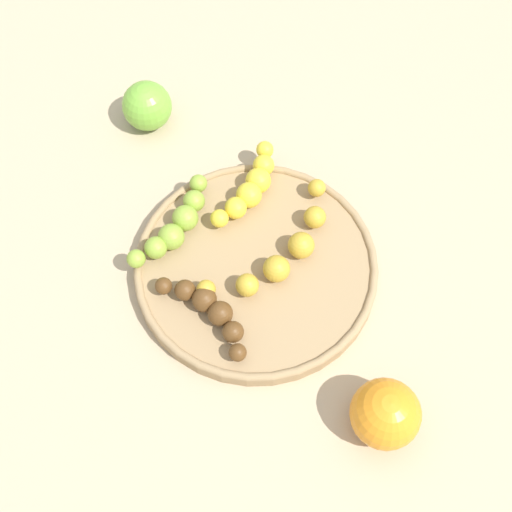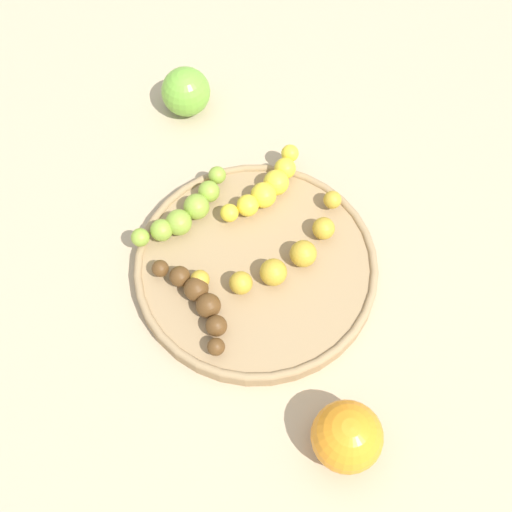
{
  "view_description": "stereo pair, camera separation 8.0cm",
  "coord_description": "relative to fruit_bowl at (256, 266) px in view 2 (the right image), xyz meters",
  "views": [
    {
      "loc": [
        -0.37,
        -0.1,
        0.74
      ],
      "look_at": [
        0.0,
        0.0,
        0.04
      ],
      "focal_mm": 47.49,
      "sensor_mm": 36.0,
      "label": 1
    },
    {
      "loc": [
        -0.35,
        -0.18,
        0.74
      ],
      "look_at": [
        0.0,
        0.0,
        0.04
      ],
      "focal_mm": 47.49,
      "sensor_mm": 36.0,
      "label": 2
    }
  ],
  "objects": [
    {
      "name": "ground_plane",
      "position": [
        0.0,
        0.0,
        -0.01
      ],
      "size": [
        2.4,
        2.4,
        0.0
      ],
      "primitive_type": "plane",
      "color": "tan"
    },
    {
      "name": "fruit_bowl",
      "position": [
        0.0,
        0.0,
        0.0
      ],
      "size": [
        0.3,
        0.3,
        0.02
      ],
      "color": "#A08259",
      "rests_on": "ground_plane"
    },
    {
      "name": "banana_spotted",
      "position": [
        0.02,
        -0.03,
        0.02
      ],
      "size": [
        0.2,
        0.13,
        0.03
      ],
      "rotation": [
        0.0,
        0.0,
        4.22
      ],
      "color": "gold",
      "rests_on": "fruit_bowl"
    },
    {
      "name": "banana_yellow",
      "position": [
        0.1,
        0.03,
        0.02
      ],
      "size": [
        0.14,
        0.06,
        0.03
      ],
      "rotation": [
        0.0,
        0.0,
        4.49
      ],
      "color": "yellow",
      "rests_on": "fruit_bowl"
    },
    {
      "name": "banana_green",
      "position": [
        0.02,
        0.11,
        0.02
      ],
      "size": [
        0.15,
        0.07,
        0.03
      ],
      "rotation": [
        0.0,
        0.0,
        4.41
      ],
      "color": "#8CAD38",
      "rests_on": "fruit_bowl"
    },
    {
      "name": "banana_overripe",
      "position": [
        -0.08,
        0.03,
        0.02
      ],
      "size": [
        0.08,
        0.13,
        0.03
      ],
      "rotation": [
        0.0,
        0.0,
        5.79
      ],
      "color": "#593819",
      "rests_on": "fruit_bowl"
    },
    {
      "name": "apple_green",
      "position": [
        0.19,
        0.21,
        0.02
      ],
      "size": [
        0.07,
        0.07,
        0.07
      ],
      "primitive_type": "sphere",
      "color": "#72B238",
      "rests_on": "ground_plane"
    },
    {
      "name": "orange_fruit",
      "position": [
        -0.15,
        -0.18,
        0.03
      ],
      "size": [
        0.08,
        0.08,
        0.08
      ],
      "primitive_type": "sphere",
      "color": "orange",
      "rests_on": "ground_plane"
    }
  ]
}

